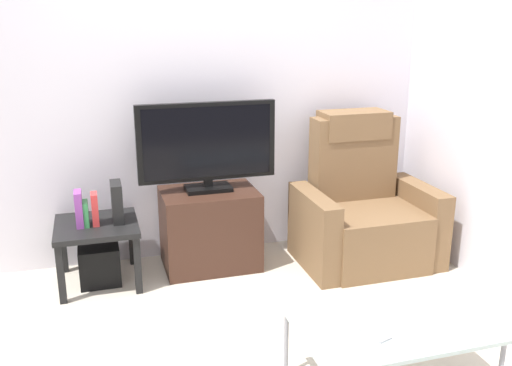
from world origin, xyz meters
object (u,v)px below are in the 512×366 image
(book_middle, at_px, (86,213))
(book_leftmost, at_px, (79,209))
(side_table, at_px, (97,233))
(television, at_px, (207,145))
(game_console, at_px, (117,202))
(subwoofer_box, at_px, (100,264))
(book_rightmost, at_px, (95,209))
(coffee_table, at_px, (390,326))
(recliner_armchair, at_px, (363,211))
(cell_phone, at_px, (374,333))
(tv_stand, at_px, (210,228))

(book_middle, bearing_deg, book_leftmost, 180.00)
(side_table, bearing_deg, television, 5.21)
(side_table, height_order, game_console, game_console)
(subwoofer_box, bearing_deg, game_console, 3.95)
(book_middle, relative_size, book_rightmost, 0.77)
(book_leftmost, bearing_deg, book_rightmost, 0.00)
(book_middle, height_order, coffee_table, book_middle)
(book_rightmost, bearing_deg, side_table, 91.43)
(television, relative_size, book_middle, 5.82)
(recliner_armchair, height_order, side_table, recliner_armchair)
(side_table, relative_size, book_middle, 3.24)
(side_table, relative_size, cell_phone, 3.60)
(tv_stand, height_order, book_leftmost, book_leftmost)
(book_leftmost, bearing_deg, tv_stand, 4.68)
(side_table, distance_m, cell_phone, 2.05)
(tv_stand, bearing_deg, side_table, -176.18)
(recliner_armchair, xyz_separation_m, cell_phone, (-0.73, -1.55, 0.02))
(subwoofer_box, distance_m, cell_phone, 2.07)
(book_rightmost, xyz_separation_m, game_console, (0.14, 0.03, 0.03))
(book_leftmost, xyz_separation_m, coffee_table, (1.39, -1.59, -0.19))
(subwoofer_box, relative_size, game_console, 1.00)
(television, relative_size, side_table, 1.80)
(book_middle, xyz_separation_m, coffee_table, (1.35, -1.59, -0.15))
(book_leftmost, xyz_separation_m, cell_phone, (1.26, -1.67, -0.16))
(subwoofer_box, bearing_deg, book_leftmost, -168.69)
(tv_stand, bearing_deg, recliner_armchair, -9.86)
(tv_stand, relative_size, book_middle, 4.03)
(tv_stand, bearing_deg, subwoofer_box, -176.18)
(tv_stand, xyz_separation_m, game_console, (-0.64, -0.04, 0.28))
(side_table, bearing_deg, book_rightmost, -88.57)
(cell_phone, bearing_deg, television, 84.87)
(recliner_armchair, distance_m, subwoofer_box, 1.92)
(recliner_armchair, bearing_deg, side_table, 167.71)
(television, relative_size, subwoofer_box, 3.62)
(subwoofer_box, bearing_deg, television, 5.21)
(book_middle, height_order, game_console, game_console)
(television, xyz_separation_m, side_table, (-0.78, -0.07, -0.54))
(recliner_armchair, distance_m, coffee_table, 1.59)
(tv_stand, distance_m, recliner_armchair, 1.14)
(book_rightmost, bearing_deg, television, 6.66)
(subwoofer_box, relative_size, book_middle, 1.61)
(television, height_order, game_console, television)
(subwoofer_box, bearing_deg, side_table, -90.00)
(television, xyz_separation_m, book_middle, (-0.84, -0.09, -0.39))
(tv_stand, distance_m, book_leftmost, 0.92)
(book_middle, relative_size, coffee_table, 0.19)
(television, distance_m, book_leftmost, 0.95)
(recliner_armchair, distance_m, book_middle, 1.96)
(recliner_armchair, relative_size, cell_phone, 7.20)
(side_table, bearing_deg, coffee_table, -51.33)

